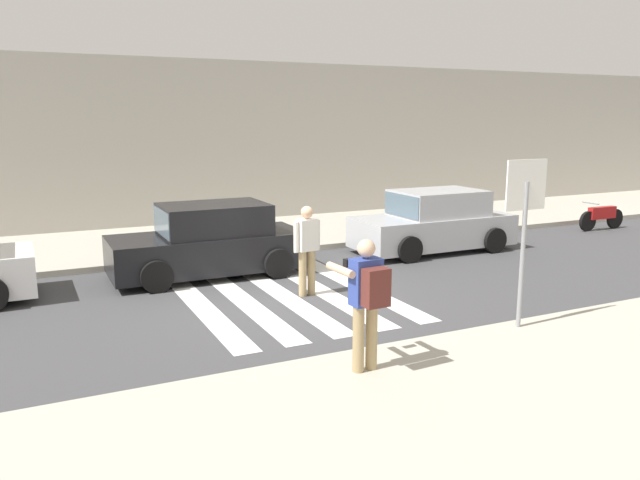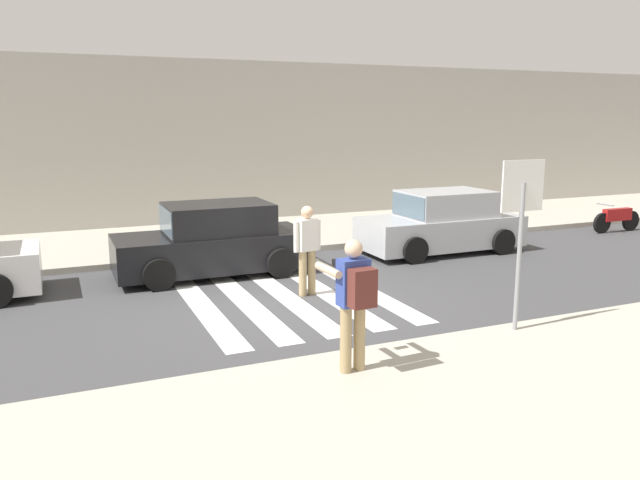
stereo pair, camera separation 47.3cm
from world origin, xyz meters
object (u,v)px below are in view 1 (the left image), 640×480
Objects in this scene: parked_car_silver at (434,223)px; motorcycle at (602,216)px; photographer_with_backpack at (367,294)px; stop_sign at (525,206)px; pedestrian_crossing at (307,245)px; parked_car_black at (210,242)px.

parked_car_silver is 2.33× the size of motorcycle.
motorcycle is at bearing 28.65° from photographer_with_backpack.
stop_sign reaches higher than pedestrian_crossing.
parked_car_silver is at bearing 26.53° from pedestrian_crossing.
stop_sign is 10.93m from motorcycle.
photographer_with_backpack is 1.00× the size of pedestrian_crossing.
pedestrian_crossing is at bearing -61.63° from parked_car_black.
parked_car_black and parked_car_silver have the same top height.
stop_sign is 6.43m from parked_car_silver.
parked_car_black is at bearing 118.37° from pedestrian_crossing.
parked_car_silver is (5.84, -0.00, 0.00)m from parked_car_black.
parked_car_silver is at bearing -0.00° from parked_car_black.
parked_car_black is 1.00× the size of parked_car_silver.
photographer_with_backpack is at bearing -103.77° from pedestrian_crossing.
stop_sign reaches higher than motorcycle.
parked_car_black is 2.33× the size of motorcycle.
parked_car_silver is at bearing 48.24° from photographer_with_backpack.
pedestrian_crossing is at bearing 120.61° from stop_sign.
parked_car_black is at bearing 180.00° from parked_car_silver.
parked_car_black is (-3.28, 5.75, -1.31)m from stop_sign.
pedestrian_crossing reaches higher than motorcycle.
pedestrian_crossing reaches higher than parked_car_black.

